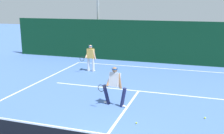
# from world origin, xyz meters

# --- Properties ---
(court_line_baseline_far) EXTENTS (10.92, 0.10, 0.01)m
(court_line_baseline_far) POSITION_xyz_m (0.00, 11.46, 0.00)
(court_line_baseline_far) COLOR white
(court_line_baseline_far) RESTS_ON ground_plane
(court_line_service) EXTENTS (8.90, 0.10, 0.01)m
(court_line_service) POSITION_xyz_m (0.00, 6.48, 0.00)
(court_line_service) COLOR white
(court_line_service) RESTS_ON ground_plane
(court_line_centre) EXTENTS (0.10, 6.40, 0.01)m
(court_line_centre) POSITION_xyz_m (0.00, 3.20, 0.00)
(court_line_centre) COLOR white
(court_line_centre) RESTS_ON ground_plane
(player_near) EXTENTS (1.13, 0.86, 1.64)m
(player_near) POSITION_xyz_m (-0.56, 4.35, 0.90)
(player_near) COLOR #1E234C
(player_near) RESTS_ON ground_plane
(player_far) EXTENTS (0.85, 0.86, 1.65)m
(player_far) POSITION_xyz_m (-3.68, 9.35, 0.91)
(player_far) COLOR silver
(player_far) RESTS_ON ground_plane
(tennis_ball) EXTENTS (0.07, 0.07, 0.07)m
(tennis_ball) POSITION_xyz_m (0.71, 2.90, 0.03)
(tennis_ball) COLOR #D1E033
(tennis_ball) RESTS_ON ground_plane
(tennis_ball_extra) EXTENTS (0.07, 0.07, 0.07)m
(tennis_ball_extra) POSITION_xyz_m (3.01, 4.10, 0.03)
(tennis_ball_extra) COLOR #D1E033
(tennis_ball_extra) RESTS_ON ground_plane
(back_fence_windscreen) EXTENTS (22.77, 0.12, 2.96)m
(back_fence_windscreen) POSITION_xyz_m (0.00, 13.07, 1.48)
(back_fence_windscreen) COLOR #0B361E
(back_fence_windscreen) RESTS_ON ground_plane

